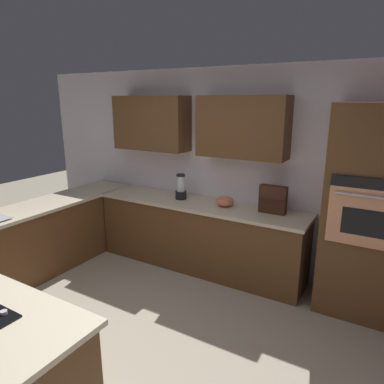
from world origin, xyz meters
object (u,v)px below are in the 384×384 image
Objects in this scene: blender at (181,188)px; wall_oven at (367,213)px; mixing_bowl at (225,201)px; spice_rack at (273,199)px.

wall_oven is at bearing 178.87° from blender.
mixing_bowl is (1.60, -0.04, -0.13)m from wall_oven.
mixing_bowl is 0.70× the size of spice_rack.
spice_rack is at bearing -4.80° from wall_oven.
wall_oven is 6.41× the size of blender.
blender is at bearing 1.80° from spice_rack.
wall_oven is 1.61m from mixing_bowl.
wall_oven is 6.57× the size of spice_rack.
blender reaches higher than spice_rack.
mixing_bowl is at bearing 3.75° from spice_rack.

